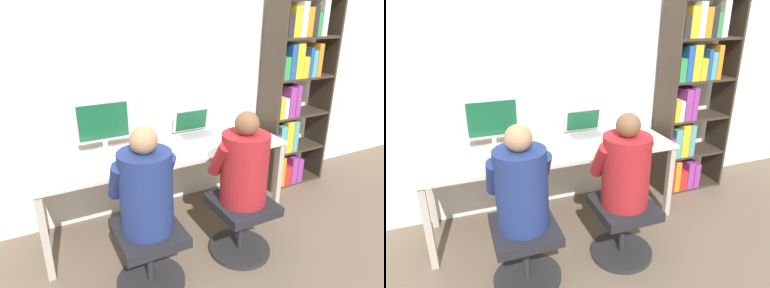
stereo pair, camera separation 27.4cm
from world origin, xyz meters
TOP-DOWN VIEW (x-y plane):
  - ground_plane at (0.00, 0.00)m, footprint 14.00×14.00m
  - wall_back at (0.00, 0.70)m, footprint 10.00×0.05m
  - desk at (0.00, 0.32)m, footprint 2.09×0.63m
  - desktop_monitor at (-0.45, 0.49)m, footprint 0.44×0.18m
  - laptop at (0.38, 0.50)m, footprint 0.35×0.27m
  - keyboard at (-0.47, 0.26)m, footprint 0.40×0.16m
  - computer_mouse_by_keyboard at (-0.22, 0.24)m, footprint 0.06×0.10m
  - office_chair_left at (-0.39, -0.32)m, footprint 0.48×0.48m
  - office_chair_right at (0.36, -0.31)m, footprint 0.48×0.48m
  - person_at_monitor at (-0.39, -0.31)m, footprint 0.41×0.36m
  - person_at_laptop at (0.36, -0.30)m, footprint 0.42×0.36m
  - bookshelf at (1.45, 0.44)m, footprint 0.71×0.31m

SIDE VIEW (x-z plane):
  - ground_plane at x=0.00m, z-range 0.00..0.00m
  - office_chair_left at x=-0.39m, z-range 0.04..0.49m
  - office_chair_right at x=0.36m, z-range 0.04..0.49m
  - desk at x=0.00m, z-range 0.28..0.99m
  - keyboard at x=-0.47m, z-range 0.70..0.73m
  - computer_mouse_by_keyboard at x=-0.22m, z-range 0.70..0.74m
  - person_at_laptop at x=0.36m, z-range 0.40..1.09m
  - laptop at x=0.38m, z-range 0.63..0.87m
  - person_at_monitor at x=-0.39m, z-range 0.40..1.11m
  - desktop_monitor at x=-0.45m, z-range 0.71..1.14m
  - bookshelf at x=1.45m, z-range 0.01..1.94m
  - wall_back at x=0.00m, z-range 0.00..2.60m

